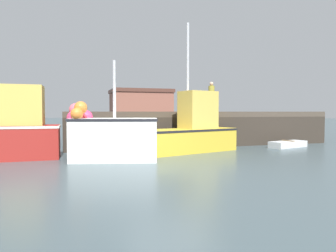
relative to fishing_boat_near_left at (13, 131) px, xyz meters
name	(u,v)px	position (x,y,z in m)	size (l,w,h in m)	color
ground	(170,168)	(4.62, -2.84, -0.99)	(120.00, 160.00, 0.10)	#3D4C51
pier	(184,116)	(7.89, 4.60, 0.41)	(12.72, 7.99, 1.61)	#473D33
fishing_boat_near_left	(13,131)	(0.00, 0.00, 0.00)	(3.22, 1.39, 2.49)	maroon
fishing_boat_near_right	(111,136)	(3.09, -1.28, -0.12)	(3.04, 2.03, 3.27)	silver
fishing_boat_mid	(190,131)	(6.40, -0.02, -0.11)	(4.45, 2.43, 5.06)	gold
rowboat	(288,144)	(11.17, 0.11, -0.79)	(1.99, 1.15, 0.32)	silver
dockworker	(211,97)	(9.42, 4.39, 1.51)	(0.34, 0.34, 1.67)	#2D3342
warehouse	(140,106)	(11.82, 33.35, 1.50)	(8.54, 6.83, 4.84)	brown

